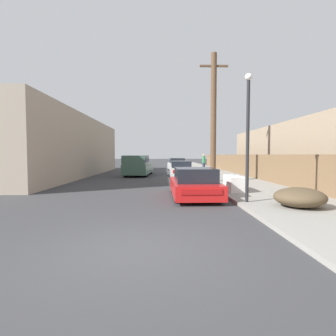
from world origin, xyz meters
The scene contains 14 objects.
ground_plane centered at (0.00, 0.00, 0.00)m, with size 220.00×220.00×0.00m, color #38383A.
sidewalk_curb centered at (5.30, 23.50, 0.06)m, with size 4.20×63.00×0.12m, color gray.
discarded_fridge centered at (3.86, 7.43, 0.49)m, with size 0.67×1.73×0.76m.
parked_sports_car_red centered at (1.84, 6.23, 0.58)m, with size 1.93×4.31×1.28m.
car_parked_mid centered at (1.95, 16.36, 0.62)m, with size 1.83×4.15×1.32m.
car_parked_far centered at (2.07, 25.58, 0.67)m, with size 2.07×4.63×1.43m.
pickup_truck centered at (-1.69, 17.82, 0.88)m, with size 2.36×5.63×1.77m.
utility_pole centered at (3.73, 11.91, 4.26)m, with size 1.80×0.36×8.13m.
street_lamp centered at (3.56, 4.51, 2.80)m, with size 0.26×0.26×4.61m.
brush_pile centered at (4.99, 3.55, 0.44)m, with size 1.62×1.61×0.64m.
wooden_fence centered at (7.25, 17.34, 0.98)m, with size 0.08×35.90×1.73m, color brown.
building_left_block centered at (-9.13, 17.73, 2.50)m, with size 7.00×21.38×5.00m, color tan.
building_right_house centered at (11.28, 14.08, 1.98)m, with size 6.00×17.21×3.96m, color gray.
pedestrian centered at (4.75, 22.46, 1.04)m, with size 0.34×0.34×1.79m.
Camera 1 is at (0.53, -4.88, 1.84)m, focal length 28.00 mm.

